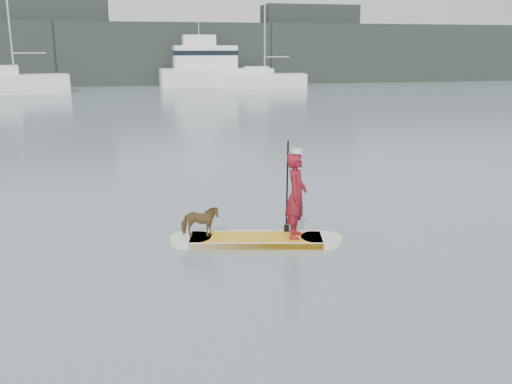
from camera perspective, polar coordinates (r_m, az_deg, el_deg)
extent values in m
plane|color=slate|center=(8.15, 0.63, -12.12)|extent=(140.00, 140.00, 0.00)
cube|color=#EEA416|center=(10.90, 0.00, -4.79)|extent=(2.62, 1.33, 0.12)
cylinder|color=silver|center=(10.98, -6.56, -4.76)|extent=(0.80, 0.80, 0.12)
cylinder|color=silver|center=(10.97, 6.56, -4.76)|extent=(0.80, 0.80, 0.12)
cube|color=silver|center=(11.25, 0.00, -4.18)|extent=(2.45, 0.61, 0.12)
cube|color=silver|center=(10.55, 0.00, -5.45)|extent=(2.45, 0.61, 0.12)
imported|color=maroon|center=(10.68, 4.04, -0.37)|extent=(0.61, 0.70, 1.62)
cylinder|color=silver|center=(10.50, 4.12, 4.10)|extent=(0.22, 0.22, 0.07)
imported|color=#53381C|center=(10.84, -5.64, -2.96)|extent=(0.75, 0.42, 0.60)
cylinder|color=black|center=(10.94, 3.13, 0.39)|extent=(0.10, 0.30, 1.89)
cube|color=black|center=(11.19, 3.07, -4.09)|extent=(0.10, 0.04, 0.32)
cube|color=white|center=(50.91, -22.92, 9.92)|extent=(8.63, 4.12, 1.49)
cube|color=white|center=(50.87, -23.99, 11.08)|extent=(2.61, 2.30, 0.74)
cylinder|color=#B7B7BC|center=(50.92, -23.59, 16.59)|extent=(0.15, 0.15, 10.41)
cylinder|color=#B7B7BC|center=(50.84, -21.73, 12.79)|extent=(2.53, 0.53, 0.11)
cube|color=white|center=(52.92, 0.87, 11.04)|extent=(7.63, 3.12, 1.30)
cube|color=white|center=(52.78, 0.05, 12.10)|extent=(2.23, 1.88, 0.65)
cylinder|color=#B7B7BC|center=(52.89, 0.89, 16.88)|extent=(0.13, 0.13, 9.47)
cylinder|color=#B7B7BC|center=(53.01, 2.10, 13.35)|extent=(2.23, 0.31, 0.09)
cube|color=white|center=(54.90, -3.99, 11.34)|extent=(10.45, 3.28, 1.71)
cube|color=white|center=(54.68, -5.14, 13.30)|extent=(5.75, 2.61, 2.09)
cube|color=white|center=(54.61, -5.73, 14.87)|extent=(2.93, 1.79, 0.95)
cube|color=black|center=(54.68, -5.14, 13.69)|extent=(5.86, 2.67, 0.43)
cylinder|color=#B7B7BC|center=(54.64, -5.77, 16.17)|extent=(0.09, 0.09, 1.52)
cube|color=black|center=(60.13, -11.42, 13.40)|extent=(90.00, 6.00, 6.00)
cube|color=black|center=(61.67, -21.13, 14.16)|extent=(14.00, 4.00, 9.00)
cube|color=black|center=(64.19, 5.31, 14.54)|extent=(10.00, 4.00, 8.00)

